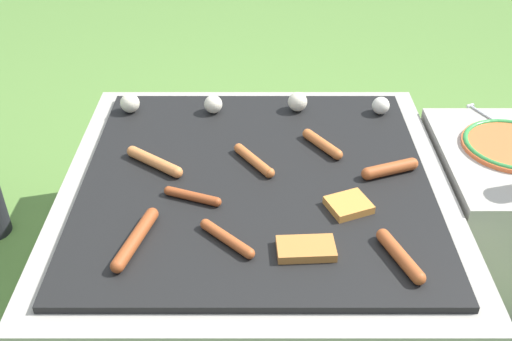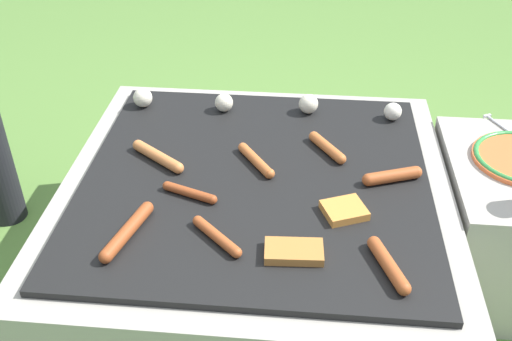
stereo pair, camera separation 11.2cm
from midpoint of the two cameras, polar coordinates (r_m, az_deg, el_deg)
ground_plane at (r=1.77m, az=-1.85°, el=-10.85°), size 14.00×14.00×0.00m
grill at (r=1.64m, az=-1.97°, el=-6.21°), size 0.99×0.99×0.39m
side_ledge at (r=1.84m, az=20.44°, el=-3.54°), size 0.38×0.49×0.39m
sausage_mid_left at (r=1.55m, az=10.64°, el=0.10°), size 0.15×0.08×0.03m
sausage_front_center at (r=1.56m, az=-2.27°, el=0.91°), size 0.11×0.14×0.03m
sausage_back_right at (r=1.35m, az=-13.79°, el=-6.39°), size 0.08×0.20×0.03m
sausage_front_right at (r=1.58m, az=-11.68°, el=0.81°), size 0.16×0.13×0.03m
sausage_back_left at (r=1.45m, az=-8.30°, el=-2.49°), size 0.14×0.07×0.02m
sausage_front_left at (r=1.30m, az=11.12°, el=-8.06°), size 0.08×0.16×0.03m
sausage_back_center at (r=1.32m, az=-5.27°, el=-6.52°), size 0.12×0.12×0.02m
sausage_mid_right at (r=1.62m, az=4.37°, el=2.49°), size 0.10×0.13×0.03m
bread_slice_right at (r=1.42m, az=6.58°, el=-3.36°), size 0.12×0.11×0.02m
bread_slice_center at (r=1.30m, az=2.26°, el=-7.53°), size 0.13×0.08×0.02m
mushroom_row at (r=1.79m, az=-2.58°, el=6.36°), size 0.80×0.07×0.06m
plate_colorful at (r=1.75m, az=21.50°, el=2.22°), size 0.26×0.26×0.02m
fork_utensil at (r=1.87m, az=19.78°, el=4.72°), size 0.10×0.18×0.01m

